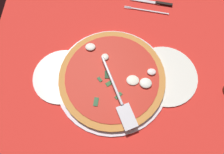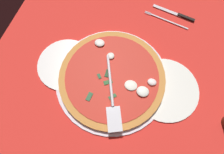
{
  "view_description": "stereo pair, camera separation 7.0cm",
  "coord_description": "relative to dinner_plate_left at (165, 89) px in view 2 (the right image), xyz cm",
  "views": [
    {
      "loc": [
        1.84,
        29.88,
        67.58
      ],
      "look_at": [
        2.56,
        4.1,
        2.06
      ],
      "focal_mm": 29.38,
      "sensor_mm": 36.0,
      "label": 1
    },
    {
      "loc": [
        -5.1,
        28.73,
        67.58
      ],
      "look_at": [
        2.56,
        4.1,
        2.06
      ],
      "focal_mm": 29.38,
      "sensor_mm": 36.0,
      "label": 2
    }
  ],
  "objects": [
    {
      "name": "place_setting_near",
      "position": [
        3.8,
        -34.32,
        -0.15
      ],
      "size": [
        23.21,
        15.03,
        1.4
      ],
      "rotation": [
        0.0,
        0.0,
        -0.17
      ],
      "color": "silver",
      "rests_on": "ground_plane"
    },
    {
      "name": "ground_plane",
      "position": [
        18.19,
        -2.23,
        -1.0
      ],
      "size": [
        107.52,
        107.52,
        0.8
      ],
      "primitive_type": "cube",
      "color": "red"
    },
    {
      "name": "pizza_pan",
      "position": [
        20.76,
        1.87,
        -0.02
      ],
      "size": [
        43.84,
        43.84,
        0.96
      ],
      "primitive_type": "cylinder",
      "color": "silver",
      "rests_on": "ground_plane"
    },
    {
      "name": "pizza",
      "position": [
        20.62,
        1.82,
        1.48
      ],
      "size": [
        40.88,
        40.88,
        3.4
      ],
      "color": "#C9823A",
      "rests_on": "pizza_pan"
    },
    {
      "name": "dinner_plate_left",
      "position": [
        0.0,
        0.0,
        0.0
      ],
      "size": [
        25.55,
        25.55,
        1.0
      ],
      "primitive_type": "cylinder",
      "color": "white",
      "rests_on": "ground_plane"
    },
    {
      "name": "checker_pattern",
      "position": [
        18.19,
        -2.23,
        -0.55
      ],
      "size": [
        107.52,
        107.52,
        0.1
      ],
      "color": "silver",
      "rests_on": "ground_plane"
    },
    {
      "name": "dinner_plate_right",
      "position": [
        40.35,
        1.5,
        0.0
      ],
      "size": [
        22.87,
        22.87,
        1.0
      ],
      "primitive_type": "cylinder",
      "color": "white",
      "rests_on": "ground_plane"
    },
    {
      "name": "pizza_server",
      "position": [
        18.61,
        9.21,
        4.23
      ],
      "size": [
        13.8,
        27.32,
        1.0
      ],
      "rotation": [
        0.0,
        0.0,
        1.97
      ],
      "color": "silver",
      "rests_on": "pizza"
    }
  ]
}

